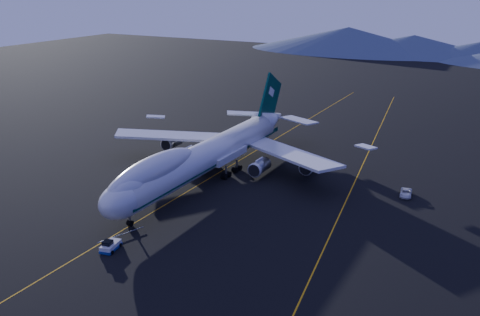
% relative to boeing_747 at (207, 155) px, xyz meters
% --- Properties ---
extents(ground, '(500.00, 500.00, 0.00)m').
position_rel_boeing_747_xyz_m(ground, '(-0.00, -0.03, -5.81)').
color(ground, black).
rests_on(ground, ground).
extents(taxiway_line_main, '(0.25, 220.00, 0.01)m').
position_rel_boeing_747_xyz_m(taxiway_line_main, '(-0.00, -0.03, -5.80)').
color(taxiway_line_main, orange).
rests_on(taxiway_line_main, ground).
extents(taxiway_line_side, '(28.08, 198.09, 0.01)m').
position_rel_boeing_747_xyz_m(taxiway_line_side, '(30.00, 9.97, -5.80)').
color(taxiway_line_side, orange).
rests_on(taxiway_line_side, ground).
extents(boeing_747, '(59.62, 72.43, 19.37)m').
position_rel_boeing_747_xyz_m(boeing_747, '(0.00, 0.00, 0.00)').
color(boeing_747, silver).
rests_on(boeing_747, ground).
extents(pushback_tug, '(2.96, 4.42, 1.78)m').
position_rel_boeing_747_xyz_m(pushback_tug, '(3.00, -35.14, -5.25)').
color(pushback_tug, silver).
rests_on(pushback_tug, ground).
extents(service_van, '(2.93, 5.16, 1.36)m').
position_rel_boeing_747_xyz_m(service_van, '(40.99, 11.44, -5.13)').
color(service_van, silver).
rests_on(service_van, ground).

